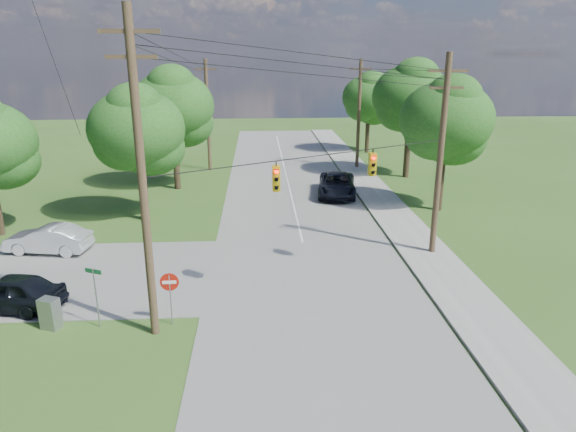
{
  "coord_description": "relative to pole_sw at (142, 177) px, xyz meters",
  "views": [
    {
      "loc": [
        -0.47,
        -17.59,
        10.39
      ],
      "look_at": [
        0.86,
        5.0,
        3.23
      ],
      "focal_mm": 32.0,
      "sensor_mm": 36.0,
      "label": 1
    }
  ],
  "objects": [
    {
      "name": "street_name_sign",
      "position": [
        -2.3,
        0.6,
        -4.62
      ],
      "size": [
        0.7,
        0.33,
        2.5
      ],
      "rotation": [
        0.0,
        0.0,
        -0.42
      ],
      "color": "gray",
      "rests_on": "ground"
    },
    {
      "name": "tree_e_mid",
      "position": [
        17.1,
        25.6,
        0.68
      ],
      "size": [
        6.6,
        6.6,
        9.64
      ],
      "color": "#3D2E1E",
      "rests_on": "ground"
    },
    {
      "name": "sidewalk_east",
      "position": [
        13.3,
        4.6,
        -6.17
      ],
      "size": [
        2.6,
        100.0,
        0.12
      ],
      "primitive_type": "cube",
      "color": "#A9A59E",
      "rests_on": "ground"
    },
    {
      "name": "main_road",
      "position": [
        6.6,
        4.6,
        -6.21
      ],
      "size": [
        10.0,
        100.0,
        0.03
      ],
      "primitive_type": "cube",
      "color": "gray",
      "rests_on": "ground"
    },
    {
      "name": "tree_w_near",
      "position": [
        -3.4,
        14.6,
        -0.3
      ],
      "size": [
        6.0,
        6.0,
        8.4
      ],
      "color": "#3D2E1E",
      "rests_on": "ground"
    },
    {
      "name": "pole_north_w",
      "position": [
        -0.4,
        29.6,
        -1.1
      ],
      "size": [
        2.0,
        0.32,
        10.0
      ],
      "color": "brown",
      "rests_on": "ground"
    },
    {
      "name": "traffic_signals",
      "position": [
        7.15,
        4.03,
        -0.73
      ],
      "size": [
        4.91,
        3.27,
        1.05
      ],
      "color": "gold",
      "rests_on": "ground"
    },
    {
      "name": "control_cabinet",
      "position": [
        -4.17,
        0.6,
        -5.59
      ],
      "size": [
        0.85,
        0.73,
        1.28
      ],
      "primitive_type": "cube",
      "rotation": [
        0.0,
        0.0,
        -0.37
      ],
      "color": "gray",
      "rests_on": "ground"
    },
    {
      "name": "pole_sw",
      "position": [
        0.0,
        0.0,
        0.0
      ],
      "size": [
        2.0,
        0.32,
        12.0
      ],
      "color": "brown",
      "rests_on": "ground"
    },
    {
      "name": "car_cross_silver",
      "position": [
        -7.37,
        8.9,
        -5.44
      ],
      "size": [
        4.76,
        2.29,
        1.5
      ],
      "primitive_type": "imported",
      "rotation": [
        0.0,
        0.0,
        -1.73
      ],
      "color": "silver",
      "rests_on": "cross_road"
    },
    {
      "name": "tree_w_mid",
      "position": [
        -2.4,
        22.6,
        0.35
      ],
      "size": [
        6.4,
        6.4,
        9.22
      ],
      "color": "#3D2E1E",
      "rests_on": "ground"
    },
    {
      "name": "tree_e_far",
      "position": [
        16.1,
        37.6,
        -0.31
      ],
      "size": [
        5.8,
        5.8,
        8.32
      ],
      "color": "#3D2E1E",
      "rests_on": "ground"
    },
    {
      "name": "power_lines",
      "position": [
        6.1,
        11.14,
        2.93
      ],
      "size": [
        13.93,
        29.62,
        4.93
      ],
      "color": "black",
      "rests_on": "ground"
    },
    {
      "name": "do_not_enter_sign",
      "position": [
        0.57,
        0.6,
        -4.58
      ],
      "size": [
        0.75,
        0.08,
        2.24
      ],
      "rotation": [
        0.0,
        0.0,
        0.03
      ],
      "color": "gray",
      "rests_on": "ground"
    },
    {
      "name": "car_cross_dark",
      "position": [
        -6.45,
        2.3,
        -5.42
      ],
      "size": [
        4.8,
        2.63,
        1.55
      ],
      "primitive_type": "imported",
      "rotation": [
        0.0,
        0.0,
        -1.75
      ],
      "color": "black",
      "rests_on": "cross_road"
    },
    {
      "name": "ground",
      "position": [
        4.6,
        -0.4,
        -6.23
      ],
      "size": [
        140.0,
        140.0,
        0.0
      ],
      "primitive_type": "plane",
      "color": "#32571D",
      "rests_on": "ground"
    },
    {
      "name": "pole_north_e",
      "position": [
        13.5,
        29.6,
        -1.1
      ],
      "size": [
        2.0,
        0.32,
        10.0
      ],
      "color": "brown",
      "rests_on": "ground"
    },
    {
      "name": "tree_e_near",
      "position": [
        16.6,
        15.6,
        0.02
      ],
      "size": [
        6.2,
        6.2,
        8.81
      ],
      "color": "#3D2E1E",
      "rests_on": "ground"
    },
    {
      "name": "tree_w_far",
      "position": [
        -4.4,
        32.6,
        0.02
      ],
      "size": [
        6.0,
        6.0,
        8.73
      ],
      "color": "#3D2E1E",
      "rests_on": "ground"
    },
    {
      "name": "car_main_north",
      "position": [
        10.1,
        19.81,
        -5.37
      ],
      "size": [
        3.56,
        6.28,
        1.65
      ],
      "primitive_type": "imported",
      "rotation": [
        0.0,
        0.0,
        -0.14
      ],
      "color": "black",
      "rests_on": "main_road"
    },
    {
      "name": "pole_ne",
      "position": [
        13.5,
        7.6,
        -0.76
      ],
      "size": [
        2.0,
        0.32,
        10.5
      ],
      "color": "brown",
      "rests_on": "ground"
    }
  ]
}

